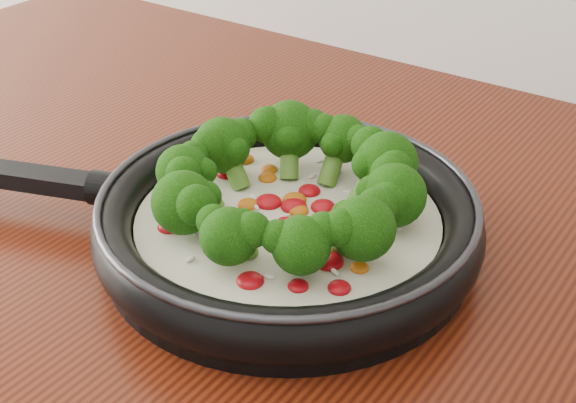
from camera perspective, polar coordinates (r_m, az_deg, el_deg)
The scene contains 1 object.
skillet at distance 0.67m, azimuth -0.14°, elevation -0.84°, with size 0.56×0.43×0.10m.
Camera 1 is at (0.31, 0.57, 1.30)m, focal length 48.20 mm.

